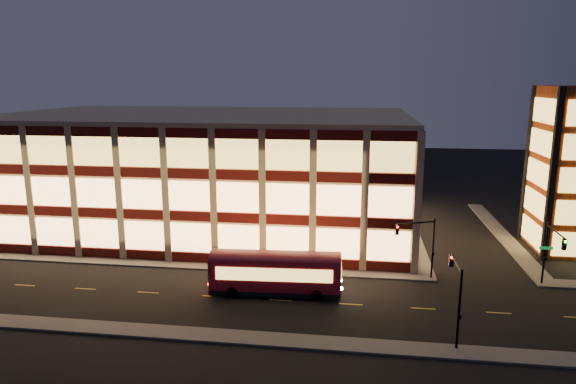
# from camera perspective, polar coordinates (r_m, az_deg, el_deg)

# --- Properties ---
(ground) EXTENTS (200.00, 200.00, 0.00)m
(ground) POSITION_cam_1_polar(r_m,az_deg,el_deg) (52.88, -10.69, -8.47)
(ground) COLOR black
(ground) RESTS_ON ground
(sidewalk_office_south) EXTENTS (54.00, 2.00, 0.15)m
(sidewalk_office_south) POSITION_cam_1_polar(r_m,az_deg,el_deg) (54.72, -13.37, -7.79)
(sidewalk_office_south) COLOR #514F4C
(sidewalk_office_south) RESTS_ON ground
(sidewalk_office_east) EXTENTS (2.00, 30.00, 0.15)m
(sidewalk_office_east) POSITION_cam_1_polar(r_m,az_deg,el_deg) (66.73, 13.39, -4.12)
(sidewalk_office_east) COLOR #514F4C
(sidewalk_office_east) RESTS_ON ground
(sidewalk_tower_west) EXTENTS (2.00, 30.00, 0.15)m
(sidewalk_tower_west) POSITION_cam_1_polar(r_m,az_deg,el_deg) (68.72, 22.58, -4.27)
(sidewalk_tower_west) COLOR #514F4C
(sidewalk_tower_west) RESTS_ON ground
(sidewalk_near) EXTENTS (100.00, 2.00, 0.15)m
(sidewalk_near) POSITION_cam_1_polar(r_m,az_deg,el_deg) (41.80, -16.49, -14.51)
(sidewalk_near) COLOR #514F4C
(sidewalk_near) RESTS_ON ground
(office_building) EXTENTS (50.45, 30.45, 14.50)m
(office_building) POSITION_cam_1_polar(r_m,az_deg,el_deg) (67.45, -8.77, 2.51)
(office_building) COLOR tan
(office_building) RESTS_ON ground
(traffic_signal_far) EXTENTS (3.79, 1.87, 6.00)m
(traffic_signal_far) POSITION_cam_1_polar(r_m,az_deg,el_deg) (49.53, 14.47, -5.07)
(traffic_signal_far) COLOR black
(traffic_signal_far) RESTS_ON ground
(traffic_signal_right) EXTENTS (1.20, 4.37, 6.00)m
(traffic_signal_right) POSITION_cam_1_polar(r_m,az_deg,el_deg) (51.33, 27.25, -5.48)
(traffic_signal_right) COLOR black
(traffic_signal_right) RESTS_ON ground
(traffic_signal_near) EXTENTS (0.32, 4.45, 6.00)m
(traffic_signal_near) POSITION_cam_1_polar(r_m,az_deg,el_deg) (39.21, 18.20, -9.96)
(traffic_signal_near) COLOR black
(traffic_signal_near) RESTS_ON ground
(trolley_bus) EXTENTS (11.62, 3.54, 3.89)m
(trolley_bus) POSITION_cam_1_polar(r_m,az_deg,el_deg) (45.83, -1.40, -8.69)
(trolley_bus) COLOR maroon
(trolley_bus) RESTS_ON ground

